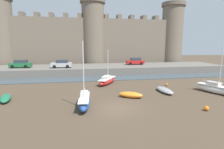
{
  "coord_description": "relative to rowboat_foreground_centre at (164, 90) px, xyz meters",
  "views": [
    {
      "loc": [
        -3.15,
        -16.18,
        6.23
      ],
      "look_at": [
        0.53,
        5.22,
        2.5
      ],
      "focal_mm": 28.0,
      "sensor_mm": 36.0,
      "label": 1
    }
  ],
  "objects": [
    {
      "name": "car_quay_centre_west",
      "position": [
        -14.74,
        15.93,
        2.03
      ],
      "size": [
        4.2,
        2.07,
        1.62
      ],
      "color": "#B2B5B7",
      "rests_on": "quay_road"
    },
    {
      "name": "car_quay_east",
      "position": [
        1.81,
        18.9,
        2.03
      ],
      "size": [
        4.2,
        2.07,
        1.62
      ],
      "color": "red",
      "rests_on": "quay_road"
    },
    {
      "name": "quay_road",
      "position": [
        -7.47,
        17.89,
        0.47
      ],
      "size": [
        57.27,
        10.0,
        1.56
      ],
      "primitive_type": "cube",
      "color": "#666059",
      "rests_on": "ground"
    },
    {
      "name": "rowboat_foreground_centre",
      "position": [
        0.0,
        0.0,
        0.0
      ],
      "size": [
        1.47,
        3.74,
        0.58
      ],
      "color": "gray",
      "rests_on": "ground"
    },
    {
      "name": "rowboat_midflat_right",
      "position": [
        -19.22,
        -0.24,
        0.01
      ],
      "size": [
        1.96,
        3.5,
        0.61
      ],
      "color": "#1E6B47",
      "rests_on": "ground"
    },
    {
      "name": "castle",
      "position": [
        -7.47,
        27.01,
        7.56
      ],
      "size": [
        51.83,
        6.55,
        20.77
      ],
      "color": "#706354",
      "rests_on": "ground"
    },
    {
      "name": "mooring_buoy_off_centre",
      "position": [
        2.08,
        3.41,
        -0.12
      ],
      "size": [
        0.37,
        0.37,
        0.37
      ],
      "primitive_type": "sphere",
      "color": "orange",
      "rests_on": "ground"
    },
    {
      "name": "rowboat_foreground_right",
      "position": [
        -5.03,
        -1.47,
        0.05
      ],
      "size": [
        3.07,
        2.39,
        0.69
      ],
      "color": "orange",
      "rests_on": "ground"
    },
    {
      "name": "car_quay_west",
      "position": [
        -22.98,
        17.21,
        2.03
      ],
      "size": [
        4.2,
        2.07,
        1.62
      ],
      "color": "#1E6638",
      "rests_on": "quay_road"
    },
    {
      "name": "sailboat_midflat_centre",
      "position": [
        6.34,
        -1.56,
        0.29
      ],
      "size": [
        3.42,
        5.56,
        6.27
      ],
      "color": "silver",
      "rests_on": "ground"
    },
    {
      "name": "ground_plane",
      "position": [
        -7.47,
        -4.66,
        -0.31
      ],
      "size": [
        160.0,
        160.0,
        0.0
      ],
      "primitive_type": "plane",
      "color": "#4C3D2D"
    },
    {
      "name": "sailboat_foreground_left",
      "position": [
        -6.74,
        6.23,
        0.25
      ],
      "size": [
        4.0,
        5.34,
        5.48
      ],
      "color": "red",
      "rests_on": "ground"
    },
    {
      "name": "mooring_buoy_mid_mud",
      "position": [
        0.94,
        -6.78,
        -0.07
      ],
      "size": [
        0.47,
        0.47,
        0.47
      ],
      "primitive_type": "sphere",
      "color": "orange",
      "rests_on": "ground"
    },
    {
      "name": "water_channel",
      "position": [
        -7.47,
        10.64,
        -0.26
      ],
      "size": [
        80.0,
        4.5,
        0.1
      ],
      "primitive_type": "cube",
      "color": "#3D4C56",
      "rests_on": "ground"
    },
    {
      "name": "sailboat_midflat_left",
      "position": [
        -10.51,
        -3.95,
        0.35
      ],
      "size": [
        1.46,
        4.54,
        6.6
      ],
      "color": "#234793",
      "rests_on": "ground"
    }
  ]
}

